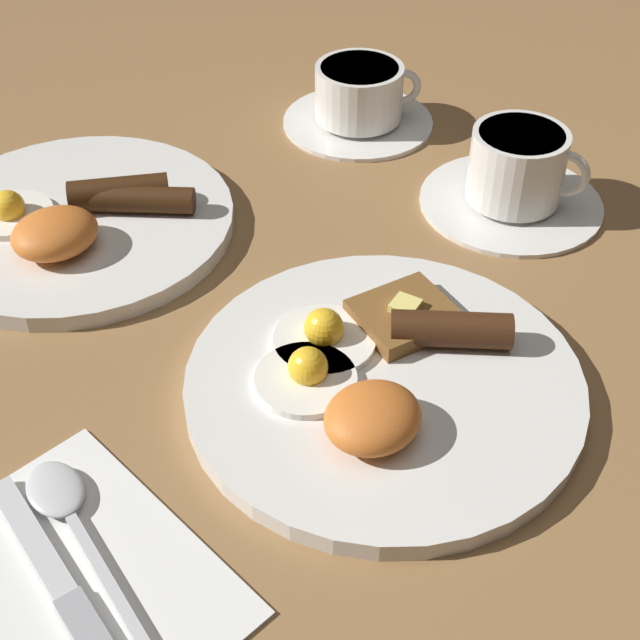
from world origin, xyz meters
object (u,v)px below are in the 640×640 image
Objects in this scene: breakfast_plate_far at (77,221)px; teacup_far at (359,100)px; teacup_near at (516,176)px; knife at (68,598)px; breakfast_plate_near at (382,379)px; spoon at (66,508)px.

breakfast_plate_far is 0.32m from teacup_far.
knife is at bearing -168.78° from teacup_near.
breakfast_plate_near reaches higher than knife.
breakfast_plate_near is 1.62× the size of spoon.
knife is at bearing -178.35° from breakfast_plate_near.
spoon is (-0.23, 0.05, -0.00)m from breakfast_plate_near.
teacup_near is at bearing -78.44° from spoon.
breakfast_plate_far is 1.56× the size of spoon.
breakfast_plate_far reaches higher than breakfast_plate_near.
teacup_far is at bearing 91.25° from teacup_near.
spoon is at bearing -120.47° from breakfast_plate_far.
breakfast_plate_far is at bearing -24.32° from spoon.
breakfast_plate_near is 1.70× the size of teacup_near.
knife is (-0.26, -0.01, -0.00)m from breakfast_plate_near.
breakfast_plate_near is 1.03× the size of breakfast_plate_far.
teacup_near reaches higher than spoon.
teacup_near is 0.49m from spoon.
knife is at bearing -148.98° from teacup_far.
teacup_near is 1.07× the size of teacup_far.
spoon is (-0.16, -0.27, -0.00)m from breakfast_plate_far.
teacup_near is (0.26, 0.09, 0.02)m from breakfast_plate_near.
breakfast_plate_near is at bearing -95.97° from spoon.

